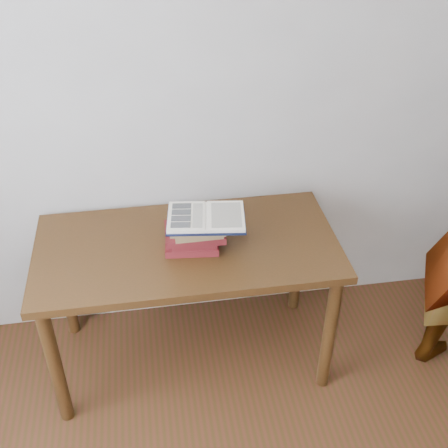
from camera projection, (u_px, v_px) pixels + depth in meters
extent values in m
cube|color=beige|center=(189.00, 83.00, 2.42)|extent=(3.50, 0.04, 2.60)
cube|color=#442611|center=(187.00, 247.00, 2.47)|extent=(1.33, 0.66, 0.04)
cylinder|color=#442611|center=(55.00, 366.00, 2.38)|extent=(0.06, 0.06, 0.67)
cylinder|color=#442611|center=(329.00, 333.00, 2.53)|extent=(0.06, 0.06, 0.67)
cylinder|color=#442611|center=(64.00, 282.00, 2.81)|extent=(0.06, 0.06, 0.67)
cylinder|color=#442611|center=(298.00, 258.00, 2.97)|extent=(0.06, 0.06, 0.67)
cube|color=maroon|center=(192.00, 243.00, 2.43)|extent=(0.24, 0.19, 0.03)
cube|color=maroon|center=(193.00, 239.00, 2.41)|extent=(0.20, 0.15, 0.03)
cube|color=maroon|center=(195.00, 232.00, 2.39)|extent=(0.26, 0.18, 0.03)
cube|color=#98774E|center=(197.00, 228.00, 2.37)|extent=(0.20, 0.16, 0.03)
cube|color=#98774E|center=(198.00, 224.00, 2.35)|extent=(0.25, 0.19, 0.03)
cube|color=black|center=(206.00, 219.00, 2.34)|extent=(0.35, 0.27, 0.01)
cube|color=white|center=(186.00, 217.00, 2.33)|extent=(0.18, 0.23, 0.01)
cube|color=white|center=(226.00, 216.00, 2.34)|extent=(0.18, 0.23, 0.01)
cylinder|color=white|center=(206.00, 217.00, 2.34)|extent=(0.04, 0.21, 0.01)
cube|color=black|center=(182.00, 206.00, 2.38)|extent=(0.09, 0.05, 0.00)
cube|color=black|center=(181.00, 212.00, 2.35)|extent=(0.09, 0.05, 0.00)
cube|color=black|center=(181.00, 218.00, 2.31)|extent=(0.09, 0.05, 0.00)
cube|color=black|center=(181.00, 225.00, 2.27)|extent=(0.09, 0.05, 0.00)
cube|color=beige|center=(198.00, 215.00, 2.33)|extent=(0.06, 0.18, 0.00)
cube|color=beige|center=(226.00, 215.00, 2.33)|extent=(0.15, 0.20, 0.00)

